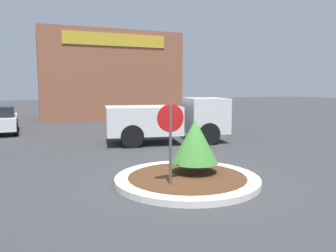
% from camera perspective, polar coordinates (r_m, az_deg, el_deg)
% --- Properties ---
extents(ground_plane, '(120.00, 120.00, 0.00)m').
position_cam_1_polar(ground_plane, '(8.76, 3.33, -9.74)').
color(ground_plane, '#38383A').
extents(traffic_island, '(3.79, 3.79, 0.16)m').
position_cam_1_polar(traffic_island, '(8.73, 3.34, -9.25)').
color(traffic_island, silver).
rests_on(traffic_island, ground_plane).
extents(stop_sign, '(0.67, 0.07, 2.11)m').
position_cam_1_polar(stop_sign, '(7.77, 0.44, -0.87)').
color(stop_sign, '#4C4C51').
rests_on(stop_sign, ground_plane).
extents(island_shrub, '(1.28, 1.28, 1.46)m').
position_cam_1_polar(island_shrub, '(8.92, 4.74, -2.65)').
color(island_shrub, brown).
rests_on(island_shrub, traffic_island).
extents(utility_truck, '(5.63, 2.97, 1.99)m').
position_cam_1_polar(utility_truck, '(14.67, 0.05, 1.25)').
color(utility_truck, silver).
rests_on(utility_truck, ground_plane).
extents(storefront_building, '(10.75, 6.07, 6.73)m').
position_cam_1_polar(storefront_building, '(27.67, -10.40, 8.51)').
color(storefront_building, '#93563D').
rests_on(storefront_building, ground_plane).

